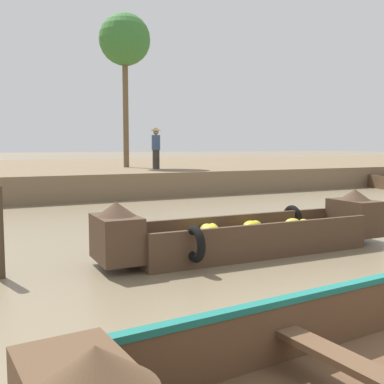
{
  "coord_description": "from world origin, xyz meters",
  "views": [
    {
      "loc": [
        -3.51,
        -1.82,
        1.73
      ],
      "look_at": [
        0.49,
        6.03,
        0.87
      ],
      "focal_mm": 43.03,
      "sensor_mm": 36.0,
      "label": 1
    }
  ],
  "objects": [
    {
      "name": "ground_plane",
      "position": [
        0.0,
        10.0,
        0.0
      ],
      "size": [
        300.0,
        300.0,
        0.0
      ],
      "primitive_type": "plane",
      "color": "#7A6B51"
    },
    {
      "name": "riverbank_strip",
      "position": [
        0.0,
        22.47,
        0.43
      ],
      "size": [
        160.0,
        20.0,
        0.86
      ],
      "primitive_type": "cube",
      "color": "#756047",
      "rests_on": "ground"
    },
    {
      "name": "banana_boat",
      "position": [
        0.71,
        4.37,
        0.34
      ],
      "size": [
        5.12,
        1.7,
        0.96
      ],
      "color": "#473323",
      "rests_on": "ground"
    },
    {
      "name": "palm_tree_near",
      "position": [
        3.03,
        17.29,
        6.2
      ],
      "size": [
        2.17,
        2.17,
        6.5
      ],
      "color": "brown",
      "rests_on": "riverbank_strip"
    },
    {
      "name": "vendor_person",
      "position": [
        3.59,
        15.28,
        1.79
      ],
      "size": [
        0.44,
        0.44,
        1.66
      ],
      "color": "#332D28",
      "rests_on": "riverbank_strip"
    }
  ]
}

